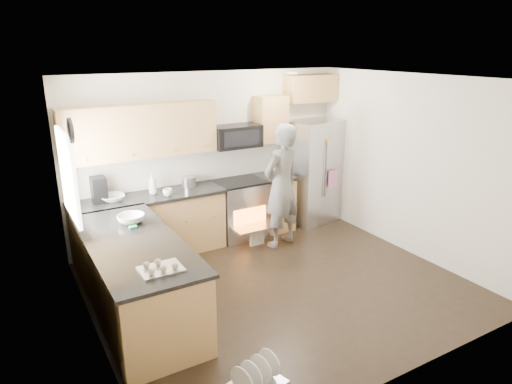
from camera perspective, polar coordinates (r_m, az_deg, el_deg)
ground at (r=6.03m, az=2.83°, el=-11.57°), size 4.50×4.50×0.00m
room_shell at (r=5.40m, az=2.68°, el=4.08°), size 4.54×4.04×2.62m
back_cabinet_run at (r=6.85m, az=-9.21°, el=0.68°), size 4.45×0.64×2.50m
peninsula at (r=5.38m, az=-14.71°, el=-10.39°), size 0.96×2.36×1.03m
stove_range at (r=7.25m, az=-2.03°, el=-0.50°), size 0.76×0.97×1.79m
refrigerator at (r=7.94m, az=7.00°, el=2.58°), size 0.97×0.81×1.77m
person at (r=6.86m, az=3.21°, el=0.74°), size 0.79×0.62×1.89m
dish_rack at (r=4.46m, az=-0.01°, el=-22.36°), size 0.58×0.51×0.30m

